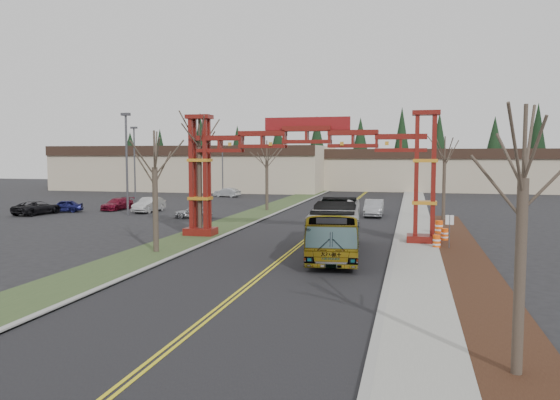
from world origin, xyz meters
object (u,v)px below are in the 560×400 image
(parked_car_near_a, at_px, (193,212))
(barrel_south, at_px, (437,242))
(retail_building_west, at_px, (199,168))
(bare_tree_right_far, at_px, (445,159))
(parked_car_near_c, at_px, (37,208))
(bare_tree_right_near, at_px, (523,180))
(transit_bus, at_px, (336,228))
(light_pole_near, at_px, (127,156))
(light_pole_mid, at_px, (134,158))
(street_sign, at_px, (450,225))
(light_pole_far, at_px, (222,162))
(bare_tree_median_mid, at_px, (199,148))
(barrel_north, at_px, (439,228))
(retail_building_east, at_px, (429,169))
(bare_tree_median_near, at_px, (155,168))
(barrel_mid, at_px, (445,235))
(parked_car_near_b, at_px, (149,205))
(silver_sedan, at_px, (374,208))
(parked_car_far_a, at_px, (227,192))
(parked_car_mid_b, at_px, (64,206))
(bare_tree_median_far, at_px, (267,161))
(gateway_arch, at_px, (307,155))
(parked_car_mid_a, at_px, (117,204))

(parked_car_near_a, bearing_deg, barrel_south, 42.85)
(retail_building_west, distance_m, bare_tree_right_far, 56.65)
(retail_building_west, bearing_deg, barrel_south, -55.24)
(parked_car_near_c, height_order, bare_tree_right_near, bare_tree_right_near)
(transit_bus, xyz_separation_m, bare_tree_right_far, (7.18, 19.19, 4.02))
(light_pole_near, height_order, light_pole_mid, light_pole_near)
(parked_car_near_c, relative_size, barrel_south, 5.52)
(parked_car_near_a, xyz_separation_m, street_sign, (22.55, -12.69, 0.98))
(retail_building_west, height_order, light_pole_near, light_pole_near)
(transit_bus, bearing_deg, light_pole_near, 139.30)
(light_pole_mid, distance_m, light_pole_far, 12.99)
(bare_tree_median_mid, relative_size, barrel_north, 8.23)
(retail_building_east, distance_m, bare_tree_right_far, 48.12)
(barrel_north, bearing_deg, bare_tree_median_near, -145.26)
(parked_car_near_c, bearing_deg, bare_tree_right_near, 150.13)
(bare_tree_right_near, xyz_separation_m, barrel_mid, (-0.57, 23.67, -4.86))
(light_pole_mid, xyz_separation_m, light_pole_far, (8.80, 9.54, -0.59))
(barrel_mid, bearing_deg, bare_tree_right_near, -88.63)
(parked_car_near_b, distance_m, bare_tree_median_mid, 19.54)
(transit_bus, relative_size, parked_car_near_a, 3.22)
(bare_tree_median_mid, distance_m, light_pole_mid, 34.38)
(bare_tree_median_near, bearing_deg, retail_building_west, 109.77)
(bare_tree_median_mid, bearing_deg, street_sign, -6.31)
(parked_car_near_a, height_order, bare_tree_right_far, bare_tree_right_far)
(silver_sedan, height_order, light_pole_near, light_pole_near)
(transit_bus, relative_size, bare_tree_right_far, 1.50)
(parked_car_far_a, distance_m, barrel_south, 46.95)
(parked_car_near_b, distance_m, street_sign, 33.54)
(parked_car_near_b, xyz_separation_m, parked_car_mid_b, (-8.61, -2.23, -0.12))
(barrel_south, bearing_deg, silver_sedan, 106.04)
(bare_tree_median_near, height_order, light_pole_mid, light_pole_mid)
(parked_car_near_a, bearing_deg, parked_car_far_a, 174.99)
(retail_building_west, xyz_separation_m, light_pole_near, (9.80, -42.79, 2.08))
(barrel_south, relative_size, barrel_north, 0.85)
(parked_car_far_a, relative_size, light_pole_mid, 0.41)
(retail_building_east, distance_m, bare_tree_median_far, 46.62)
(street_sign, relative_size, barrel_north, 2.07)
(parked_car_near_b, distance_m, light_pole_far, 23.03)
(retail_building_west, bearing_deg, bare_tree_median_far, -57.83)
(bare_tree_median_mid, height_order, bare_tree_right_far, bare_tree_median_mid)
(parked_car_near_c, bearing_deg, bare_tree_median_near, 150.85)
(parked_car_near_b, bearing_deg, bare_tree_median_far, 22.39)
(parked_car_near_a, distance_m, barrel_north, 23.02)
(retail_building_west, relative_size, light_pole_near, 4.56)
(silver_sedan, relative_size, light_pole_near, 0.49)
(gateway_arch, distance_m, parked_car_mid_a, 29.36)
(transit_bus, distance_m, street_sign, 7.47)
(bare_tree_median_mid, bearing_deg, transit_bus, -25.81)
(parked_car_near_b, xyz_separation_m, parked_car_mid_a, (-4.47, 1.34, -0.12))
(bare_tree_median_far, xyz_separation_m, barrel_north, (17.21, -14.29, -4.79))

